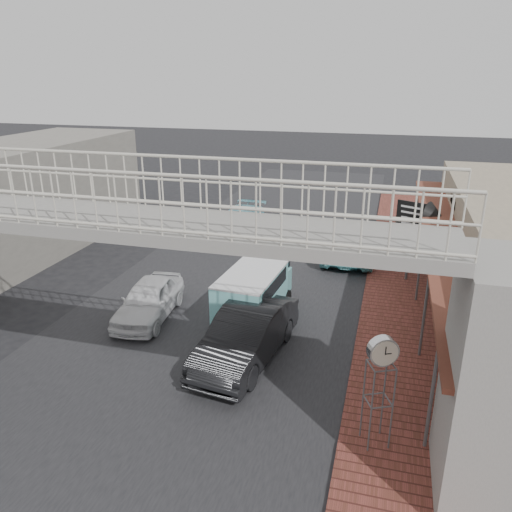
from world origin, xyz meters
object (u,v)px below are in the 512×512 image
Objects in this scene: angkot_van at (253,290)px; motorcycle_far at (398,243)px; white_hatchback at (149,300)px; angkot_curb at (350,243)px; arrow_sign at (433,219)px; dark_sedan at (246,335)px; motorcycle_near at (377,256)px; street_clock at (382,356)px; angkot_far at (239,222)px.

motorcycle_far is at bearing 63.87° from angkot_van.
white_hatchback is 11.92m from motorcycle_far.
angkot_curb is 4.67m from arrow_sign.
dark_sedan is at bearing -74.79° from angkot_van.
motorcycle_near is 3.32m from arrow_sign.
motorcycle_far is (4.67, 7.95, -0.54)m from angkot_van.
angkot_van reaches higher than motorcycle_far.
angkot_van is at bearing 69.96° from angkot_curb.
motorcycle_far is at bearing 63.44° from street_clock.
street_clock is (4.30, -5.14, 1.18)m from angkot_van.
angkot_far is 7.85m from motorcycle_near.
angkot_far is at bearing 83.64° from white_hatchback.
white_hatchback is at bearing 164.48° from dark_sedan.
motorcycle_near is at bearing 167.95° from arrow_sign.
white_hatchback is 2.23× the size of motorcycle_far.
motorcycle_near is at bearing 37.31° from white_hatchback.
angkot_far is 16.41m from street_clock.
angkot_far is at bearing 177.86° from arrow_sign.
angkot_van is at bearing 108.37° from dark_sedan.
arrow_sign is at bearing -106.69° from motorcycle_near.
angkot_curb is at bearing 85.07° from dark_sedan.
angkot_curb reaches higher than motorcycle_far.
angkot_van is 6.80m from street_clock.
angkot_van is at bearing -116.62° from arrow_sign.
angkot_far is at bearing -19.35° from angkot_curb.
motorcycle_far is (4.21, 10.34, -0.16)m from dark_sedan.
motorcycle_near is at bearing 67.59° from street_clock.
motorcycle_near is (3.35, 8.47, -0.20)m from dark_sedan.
angkot_van is 1.16× the size of arrow_sign.
white_hatchback is at bearing -164.73° from angkot_van.
white_hatchback is 1.16× the size of arrow_sign.
white_hatchback is 9.99m from motorcycle_near.
angkot_van is 7.57m from arrow_sign.
dark_sedan is 1.23× the size of angkot_van.
street_clock is at bearing 97.45° from angkot_curb.
motorcycle_far is at bearing -4.58° from motorcycle_near.
angkot_far is (0.18, 9.96, 0.02)m from white_hatchback.
motorcycle_near is 2.06m from motorcycle_far.
dark_sedan is 4.98m from street_clock.
motorcycle_far is 4.15m from arrow_sign.
dark_sedan is 9.86m from angkot_curb.
street_clock is at bearing -28.24° from dark_sedan.
dark_sedan is 0.98× the size of angkot_curb.
white_hatchback is at bearing -89.17° from angkot_far.
motorcycle_far is (0.87, 1.87, 0.04)m from motorcycle_near.
white_hatchback is 1.00× the size of angkot_van.
angkot_van reaches higher than white_hatchback.
white_hatchback is at bearing 165.99° from motorcycle_far.
arrow_sign is (1.12, -3.36, 2.17)m from motorcycle_far.
dark_sedan is 11.16m from motorcycle_far.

